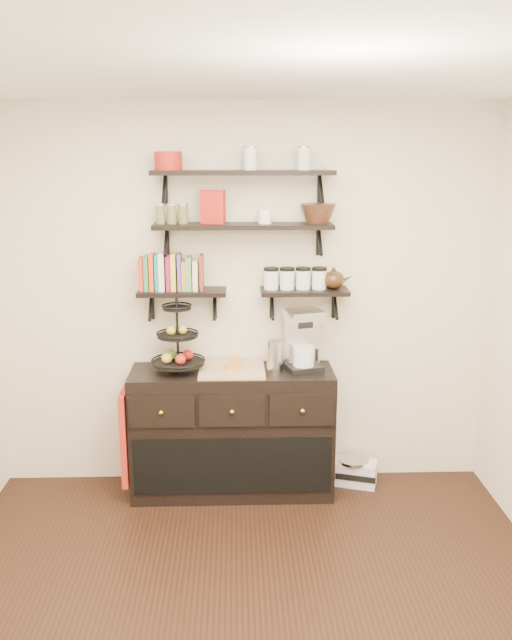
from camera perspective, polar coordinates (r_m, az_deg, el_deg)
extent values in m
plane|color=black|center=(3.76, -0.59, -24.97)|extent=(3.50, 3.50, 0.00)
cube|color=white|center=(2.95, -0.73, 20.54)|extent=(3.50, 3.50, 0.02)
cube|color=beige|center=(4.79, -1.08, 1.71)|extent=(3.50, 0.02, 2.70)
cube|color=black|center=(4.54, -1.11, 12.32)|extent=(1.20, 0.27, 0.03)
cube|color=black|center=(4.69, -7.60, 10.84)|extent=(0.02, 0.03, 0.20)
cube|color=black|center=(4.70, 5.34, 10.91)|extent=(0.02, 0.03, 0.20)
cube|color=black|center=(4.57, -1.09, 7.92)|extent=(1.20, 0.27, 0.03)
cube|color=black|center=(4.72, -7.46, 6.60)|extent=(0.02, 0.03, 0.20)
cube|color=black|center=(4.73, 5.25, 6.68)|extent=(0.02, 0.03, 0.20)
cube|color=black|center=(4.66, -6.24, 2.36)|extent=(0.60, 0.25, 0.03)
cube|color=black|center=(4.81, -8.72, 1.25)|extent=(0.02, 0.03, 0.20)
cube|color=black|center=(4.78, -3.47, 1.30)|extent=(0.03, 0.03, 0.20)
cube|color=black|center=(4.67, 4.10, 2.43)|extent=(0.60, 0.25, 0.03)
cube|color=black|center=(4.78, 1.32, 1.33)|extent=(0.03, 0.03, 0.20)
cube|color=black|center=(4.83, 6.54, 1.36)|extent=(0.02, 0.03, 0.20)
cube|color=red|center=(4.67, -9.44, 3.72)|extent=(0.02, 0.15, 0.20)
cube|color=#2D7747|center=(4.66, -9.04, 3.97)|extent=(0.03, 0.15, 0.24)
cube|color=#E9440F|center=(4.66, -8.57, 3.79)|extent=(0.04, 0.15, 0.21)
cube|color=#117C78|center=(4.65, -8.13, 4.04)|extent=(0.03, 0.15, 0.25)
cube|color=beige|center=(4.65, -7.71, 3.87)|extent=(0.03, 0.15, 0.22)
cube|color=maroon|center=(4.64, -7.23, 4.12)|extent=(0.04, 0.15, 0.26)
cube|color=gold|center=(4.64, -6.76, 3.94)|extent=(0.03, 0.15, 0.23)
cube|color=#4B439F|center=(4.64, -6.31, 3.76)|extent=(0.03, 0.15, 0.20)
cube|color=#B56931|center=(4.64, -5.81, 4.01)|extent=(0.04, 0.15, 0.24)
cube|color=#4D8D47|center=(4.64, -5.32, 3.84)|extent=(0.03, 0.15, 0.21)
cube|color=beige|center=(4.63, -4.87, 4.09)|extent=(0.03, 0.15, 0.25)
cube|color=brown|center=(4.63, -4.43, 3.91)|extent=(0.02, 0.15, 0.22)
cylinder|color=silver|center=(4.64, 1.28, 3.40)|extent=(0.10, 0.10, 0.13)
cylinder|color=silver|center=(4.65, 2.64, 3.41)|extent=(0.10, 0.10, 0.13)
cylinder|color=silver|center=(4.66, 3.99, 3.41)|extent=(0.10, 0.10, 0.13)
cylinder|color=silver|center=(4.67, 5.33, 3.41)|extent=(0.10, 0.10, 0.13)
cube|color=black|center=(4.83, -2.00, -9.38)|extent=(1.40, 0.45, 0.90)
cube|color=tan|center=(4.67, -2.05, -4.22)|extent=(0.45, 0.41, 0.02)
sphere|color=gold|center=(4.53, -8.00, -7.74)|extent=(0.04, 0.04, 0.04)
sphere|color=gold|center=(4.50, -2.04, -7.74)|extent=(0.04, 0.04, 0.04)
sphere|color=gold|center=(4.52, 3.94, -7.66)|extent=(0.04, 0.04, 0.04)
cylinder|color=black|center=(4.62, -6.63, -1.19)|extent=(0.02, 0.02, 0.53)
cylinder|color=black|center=(4.67, -6.56, -3.59)|extent=(0.36, 0.36, 0.01)
cylinder|color=black|center=(4.62, -6.63, -1.32)|extent=(0.28, 0.28, 0.02)
cylinder|color=black|center=(4.57, -6.69, 0.99)|extent=(0.19, 0.19, 0.02)
sphere|color=#B21914|center=(4.70, -5.76, -2.93)|extent=(0.07, 0.07, 0.07)
sphere|color=gold|center=(4.61, -7.17, -0.88)|extent=(0.06, 0.06, 0.06)
cube|color=#B96F2A|center=(4.66, -1.92, -3.65)|extent=(0.08, 0.08, 0.08)
cube|color=black|center=(4.69, 3.99, -4.00)|extent=(0.28, 0.27, 0.04)
cube|color=silver|center=(4.71, 3.93, -1.65)|extent=(0.25, 0.15, 0.36)
cube|color=silver|center=(4.59, 4.06, 0.39)|extent=(0.28, 0.27, 0.07)
cylinder|color=silver|center=(4.65, 4.03, -3.02)|extent=(0.18, 0.18, 0.14)
cylinder|color=silver|center=(4.63, 1.62, -3.06)|extent=(0.11, 0.11, 0.22)
cube|color=maroon|center=(4.79, -10.89, -9.57)|extent=(0.04, 0.28, 0.66)
cube|color=silver|center=(5.12, 8.19, -12.61)|extent=(0.37, 0.26, 0.18)
cylinder|color=silver|center=(5.07, 8.22, -11.60)|extent=(0.28, 0.28, 0.02)
cube|color=black|center=(5.04, 8.36, -13.05)|extent=(0.28, 0.10, 0.04)
cube|color=#A71B13|center=(4.56, -3.65, 9.46)|extent=(0.17, 0.10, 0.22)
cylinder|color=white|center=(4.57, 0.75, 8.72)|extent=(0.09, 0.09, 0.10)
cylinder|color=#A71B13|center=(4.56, -7.40, 13.16)|extent=(0.18, 0.18, 0.12)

